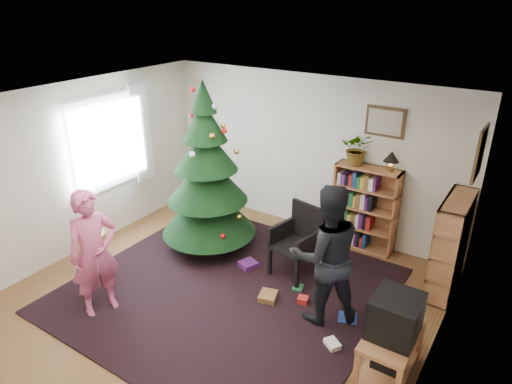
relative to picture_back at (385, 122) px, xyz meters
The scene contains 22 objects.
floor 3.35m from the picture_back, 114.92° to the right, with size 5.00×5.00×0.00m, color brown.
ceiling 2.78m from the picture_back, 114.92° to the right, with size 5.00×5.00×0.00m, color white.
wall_back 1.35m from the picture_back, behind, with size 5.00×0.02×2.50m, color silver.
wall_left 4.47m from the picture_back, 145.86° to the right, with size 0.02×5.00×2.50m, color silver.
wall_right 2.90m from the picture_back, 61.39° to the right, with size 0.02×5.00×2.50m, color silver.
rug 3.13m from the picture_back, 117.87° to the right, with size 3.80×3.60×0.02m, color black.
window_pane 4.10m from the picture_back, 152.62° to the right, with size 0.04×1.20×1.40m, color silver.
curtain 3.79m from the picture_back, 161.83° to the right, with size 0.06×0.35×1.60m, color white.
picture_back is the anchor object (origin of this frame).
picture_right 1.51m from the picture_back, 28.69° to the right, with size 0.03×0.50×0.60m.
christmas_tree 2.65m from the picture_back, 145.41° to the right, with size 1.40×1.40×2.55m.
bookshelf_back 1.30m from the picture_back, 129.71° to the right, with size 0.95×0.30×1.30m.
bookshelf_right 1.85m from the picture_back, 25.98° to the right, with size 0.30×0.95×1.30m.
tv_stand 3.14m from the picture_back, 66.48° to the right, with size 0.46×0.82×0.55m.
crt_tv 2.93m from the picture_back, 66.53° to the right, with size 0.45×0.49×0.42m.
armchair 1.99m from the picture_back, 115.00° to the right, with size 0.65×0.65×1.00m.
stool 4.33m from the picture_back, 135.27° to the right, with size 0.38×0.38×0.64m.
person_standing 4.16m from the picture_back, 123.71° to the right, with size 0.58×0.38×1.59m, color #C04D74.
person_by_chair 2.26m from the picture_back, 86.91° to the right, with size 0.84×0.65×1.72m, color black.
potted_plant 0.53m from the picture_back, 156.61° to the right, with size 0.44×0.38×0.49m, color gray.
table_lamp 0.51m from the picture_back, 35.70° to the right, with size 0.22×0.22×0.29m.
floor_clutter 2.64m from the picture_back, 93.32° to the right, with size 2.28×1.34×0.08m.
Camera 1 is at (3.02, -3.65, 3.61)m, focal length 32.00 mm.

